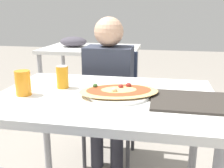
# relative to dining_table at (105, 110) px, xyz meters

# --- Properties ---
(dining_table) EXTENTS (1.13, 0.78, 0.77)m
(dining_table) POSITION_rel_dining_table_xyz_m (0.00, 0.00, 0.00)
(dining_table) COLOR white
(dining_table) RESTS_ON ground_plane
(chair_far_seated) EXTENTS (0.40, 0.40, 0.87)m
(chair_far_seated) POSITION_rel_dining_table_xyz_m (-0.11, 0.72, -0.20)
(chair_far_seated) COLOR #2D3851
(chair_far_seated) RESTS_ON ground_plane
(person_seated) EXTENTS (0.35, 0.27, 1.15)m
(person_seated) POSITION_rel_dining_table_xyz_m (-0.11, 0.61, -0.01)
(person_seated) COLOR #2D2D38
(person_seated) RESTS_ON ground_plane
(pizza_main) EXTENTS (0.46, 0.36, 0.05)m
(pizza_main) POSITION_rel_dining_table_xyz_m (0.07, -0.00, 0.11)
(pizza_main) COLOR white
(pizza_main) RESTS_ON dining_table
(soda_can) EXTENTS (0.07, 0.07, 0.12)m
(soda_can) POSITION_rel_dining_table_xyz_m (-0.26, 0.08, 0.15)
(soda_can) COLOR orange
(soda_can) RESTS_ON dining_table
(drink_glass) EXTENTS (0.08, 0.08, 0.13)m
(drink_glass) POSITION_rel_dining_table_xyz_m (-0.41, -0.08, 0.15)
(drink_glass) COLOR orange
(drink_glass) RESTS_ON dining_table
(serving_tray) EXTENTS (0.39, 0.31, 0.01)m
(serving_tray) POSITION_rel_dining_table_xyz_m (0.43, -0.04, 0.09)
(serving_tray) COLOR #332D28
(serving_tray) RESTS_ON dining_table
(background_table) EXTENTS (1.10, 0.80, 0.89)m
(background_table) POSITION_rel_dining_table_xyz_m (-0.59, 1.74, 0.03)
(background_table) COLOR white
(background_table) RESTS_ON ground_plane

